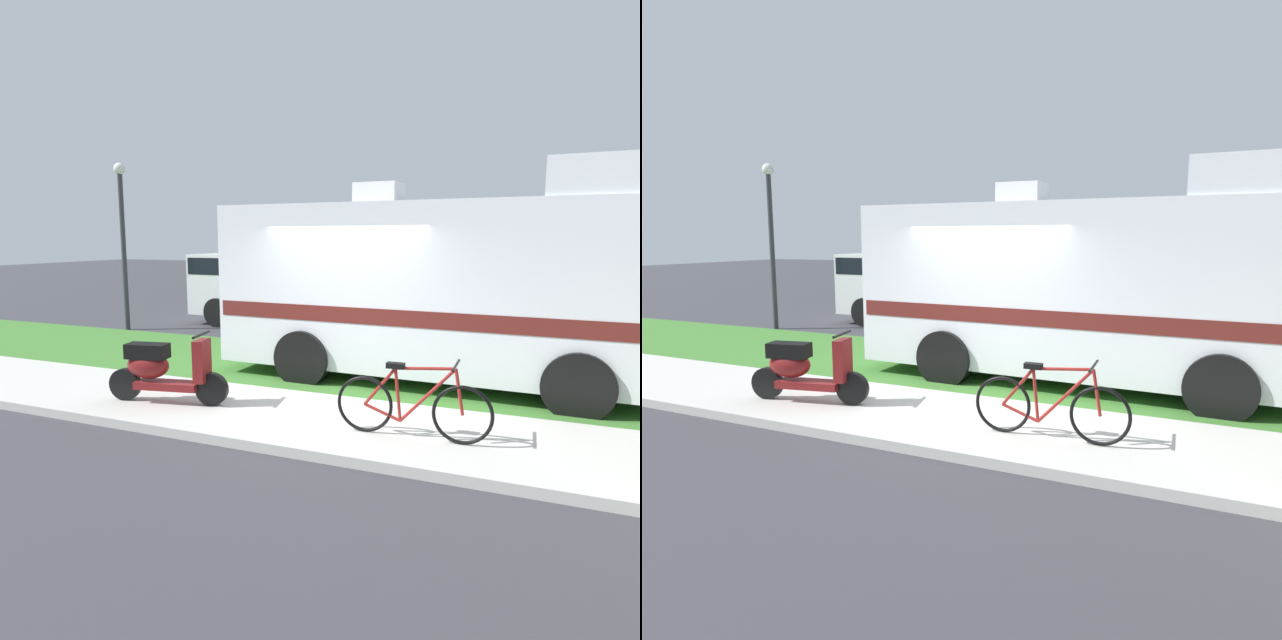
{
  "view_description": "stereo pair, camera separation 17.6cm",
  "coord_description": "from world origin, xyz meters",
  "views": [
    {
      "loc": [
        2.7,
        -7.13,
        2.32
      ],
      "look_at": [
        -0.35,
        0.3,
        1.1
      ],
      "focal_mm": 30.29,
      "sensor_mm": 36.0,
      "label": 1
    },
    {
      "loc": [
        2.86,
        -7.06,
        2.32
      ],
      "look_at": [
        -0.35,
        0.3,
        1.1
      ],
      "focal_mm": 30.29,
      "sensor_mm": 36.0,
      "label": 2
    }
  ],
  "objects": [
    {
      "name": "ground_plane",
      "position": [
        0.0,
        0.0,
        0.0
      ],
      "size": [
        80.0,
        80.0,
        0.0
      ],
      "primitive_type": "plane",
      "color": "#38383D"
    },
    {
      "name": "sidewalk",
      "position": [
        0.0,
        -1.2,
        0.06
      ],
      "size": [
        24.0,
        2.0,
        0.12
      ],
      "color": "beige",
      "rests_on": "ground"
    },
    {
      "name": "grass_strip",
      "position": [
        0.0,
        1.5,
        0.04
      ],
      "size": [
        24.0,
        3.4,
        0.08
      ],
      "color": "#3D752D",
      "rests_on": "ground"
    },
    {
      "name": "motorhome_rv",
      "position": [
        1.3,
        1.49,
        1.59
      ],
      "size": [
        6.78,
        2.7,
        3.34
      ],
      "color": "silver",
      "rests_on": "ground"
    },
    {
      "name": "scooter",
      "position": [
        -1.94,
        -1.39,
        0.58
      ],
      "size": [
        1.69,
        0.6,
        0.97
      ],
      "color": "black",
      "rests_on": "ground"
    },
    {
      "name": "bicycle",
      "position": [
        1.46,
        -1.43,
        0.49
      ],
      "size": [
        1.74,
        0.52,
        0.88
      ],
      "color": "black",
      "rests_on": "ground"
    },
    {
      "name": "pickup_truck_near",
      "position": [
        -4.12,
        5.8,
        1.0
      ],
      "size": [
        5.08,
        2.3,
        1.89
      ],
      "color": "silver",
      "rests_on": "ground"
    },
    {
      "name": "street_lamp_post",
      "position": [
        -7.01,
        3.6,
        2.52
      ],
      "size": [
        0.28,
        0.28,
        4.14
      ],
      "color": "#333338",
      "rests_on": "ground"
    }
  ]
}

